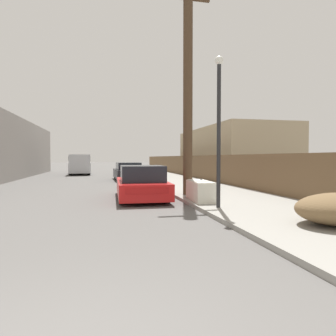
# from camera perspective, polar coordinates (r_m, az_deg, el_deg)

# --- Properties ---
(sidewalk_curb) EXTENTS (4.20, 63.00, 0.12)m
(sidewalk_curb) POSITION_cam_1_polar(r_m,az_deg,el_deg) (26.05, -1.51, -1.46)
(sidewalk_curb) COLOR gray
(sidewalk_curb) RESTS_ON ground
(discarded_fridge) EXTENTS (0.77, 1.86, 0.71)m
(discarded_fridge) POSITION_cam_1_polar(r_m,az_deg,el_deg) (10.63, 6.18, -4.30)
(discarded_fridge) COLOR silver
(discarded_fridge) RESTS_ON sidewalk_curb
(parked_sports_car_red) EXTENTS (1.98, 4.28, 1.32)m
(parked_sports_car_red) POSITION_cam_1_polar(r_m,az_deg,el_deg) (11.78, -5.08, -3.04)
(parked_sports_car_red) COLOR red
(parked_sports_car_red) RESTS_ON ground
(car_parked_mid) EXTENTS (1.96, 4.34, 1.28)m
(car_parked_mid) POSITION_cam_1_polar(r_m,az_deg,el_deg) (21.79, -7.63, -0.71)
(car_parked_mid) COLOR black
(car_parked_mid) RESTS_ON ground
(pickup_truck) EXTENTS (2.21, 5.52, 1.91)m
(pickup_truck) POSITION_cam_1_polar(r_m,az_deg,el_deg) (30.04, -16.42, 0.61)
(pickup_truck) COLOR silver
(pickup_truck) RESTS_ON ground
(utility_pole) EXTENTS (1.80, 0.38, 8.77)m
(utility_pole) POSITION_cam_1_polar(r_m,az_deg,el_deg) (12.59, 3.81, 15.55)
(utility_pole) COLOR #4C3826
(utility_pole) RESTS_ON sidewalk_curb
(street_lamp) EXTENTS (0.26, 0.26, 4.52)m
(street_lamp) POSITION_cam_1_polar(r_m,az_deg,el_deg) (9.18, 9.65, 9.04)
(street_lamp) COLOR #232326
(street_lamp) RESTS_ON sidewalk_curb
(wooden_fence) EXTENTS (0.08, 41.55, 1.66)m
(wooden_fence) POSITION_cam_1_polar(r_m,az_deg,el_deg) (23.86, 4.34, 0.36)
(wooden_fence) COLOR brown
(wooden_fence) RESTS_ON sidewalk_curb
(building_right_house) EXTENTS (6.00, 13.43, 4.26)m
(building_right_house) POSITION_cam_1_polar(r_m,az_deg,el_deg) (28.10, 11.85, 2.98)
(building_right_house) COLOR tan
(building_right_house) RESTS_ON ground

